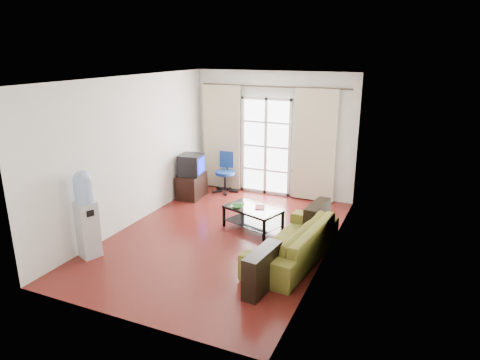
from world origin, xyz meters
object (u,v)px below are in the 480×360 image
sofa (293,241)px  coffee_table (253,216)px  crt_tv (190,165)px  water_cooler (86,212)px  task_chair (226,180)px  tv_stand (192,186)px

sofa → coffee_table: (-1.00, 0.81, -0.03)m
crt_tv → water_cooler: (-0.06, -3.07, -0.01)m
water_cooler → sofa: bearing=43.5°
coffee_table → task_chair: (-1.38, 1.74, 0.00)m
coffee_table → tv_stand: size_ratio=1.62×
sofa → task_chair: (-2.38, 2.55, -0.03)m
coffee_table → tv_stand: (-1.90, 1.09, -0.01)m
crt_tv → coffee_table: bearing=-38.3°
coffee_table → tv_stand: tv_stand is taller
crt_tv → water_cooler: size_ratio=0.39×
tv_stand → task_chair: bearing=46.9°
coffee_table → water_cooler: (-1.96, -2.00, 0.47)m
task_chair → coffee_table: bearing=-60.8°
sofa → crt_tv: size_ratio=3.82×
coffee_table → tv_stand: bearing=150.1°
sofa → tv_stand: size_ratio=3.00×
sofa → coffee_table: bearing=-122.3°
tv_stand → crt_tv: size_ratio=1.27×
tv_stand → task_chair: size_ratio=0.78×
task_chair → sofa: bearing=-56.2°
sofa → water_cooler: bearing=-61.4°
sofa → water_cooler: 3.22m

